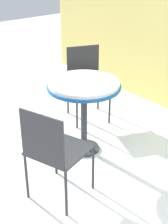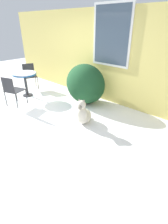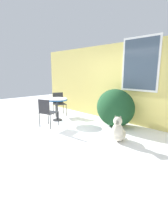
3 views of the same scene
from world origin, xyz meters
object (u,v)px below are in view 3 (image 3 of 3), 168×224
(patio_table, at_px, (57,102))
(dog, at_px, (118,132))
(patio_chair_near_table, at_px, (59,103))
(patio_chair_far_side, at_px, (47,111))

(patio_table, distance_m, dog, 2.70)
(patio_chair_near_table, xyz_separation_m, dog, (3.28, -0.58, -0.26))
(patio_chair_near_table, xyz_separation_m, patio_chair_far_side, (1.07, -1.21, 0.00))
(patio_chair_far_side, height_order, dog, patio_chair_far_side)
(patio_chair_far_side, xyz_separation_m, dog, (2.20, 0.63, -0.26))
(patio_table, bearing_deg, patio_chair_far_side, -56.12)
(patio_chair_near_table, relative_size, patio_chair_far_side, 1.00)
(patio_table, xyz_separation_m, patio_chair_near_table, (-0.61, 0.53, -0.17))
(patio_table, relative_size, patio_chair_near_table, 0.89)
(patio_table, height_order, patio_chair_near_table, patio_chair_near_table)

